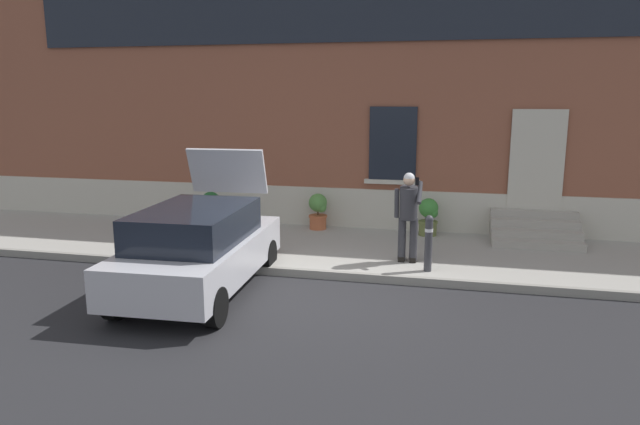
{
  "coord_description": "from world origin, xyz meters",
  "views": [
    {
      "loc": [
        1.98,
        -9.06,
        3.34
      ],
      "look_at": [
        -0.48,
        1.6,
        1.1
      ],
      "focal_mm": 32.63,
      "sensor_mm": 36.0,
      "label": 1
    }
  ],
  "objects": [
    {
      "name": "curb_edge",
      "position": [
        0.0,
        0.94,
        0.07
      ],
      "size": [
        24.0,
        0.12,
        0.15
      ],
      "primitive_type": "cube",
      "color": "gray",
      "rests_on": "ground"
    },
    {
      "name": "planter_cream",
      "position": [
        -3.72,
        3.88,
        0.61
      ],
      "size": [
        0.44,
        0.44,
        0.86
      ],
      "color": "beige",
      "rests_on": "sidewalk"
    },
    {
      "name": "sidewalk",
      "position": [
        0.0,
        2.8,
        0.07
      ],
      "size": [
        24.0,
        3.6,
        0.15
      ],
      "primitive_type": "cube",
      "color": "#99968E",
      "rests_on": "ground"
    },
    {
      "name": "hatchback_car_silver",
      "position": [
        -2.14,
        -0.26,
        0.8
      ],
      "size": [
        1.92,
        4.13,
        2.34
      ],
      "color": "#B7B7BF",
      "rests_on": "ground"
    },
    {
      "name": "entrance_stoop",
      "position": [
        3.78,
        4.12,
        0.39
      ],
      "size": [
        1.86,
        1.28,
        0.64
      ],
      "color": "#9E998E",
      "rests_on": "sidewalk"
    },
    {
      "name": "planter_olive",
      "position": [
        1.49,
        4.13,
        0.61
      ],
      "size": [
        0.44,
        0.44,
        0.86
      ],
      "color": "#606B38",
      "rests_on": "sidewalk"
    },
    {
      "name": "ground_plane",
      "position": [
        0.0,
        0.0,
        0.0
      ],
      "size": [
        80.0,
        80.0,
        0.0
      ],
      "primitive_type": "plane",
      "color": "#232326"
    },
    {
      "name": "bollard_near_person",
      "position": [
        1.61,
        1.35,
        0.71
      ],
      "size": [
        0.15,
        0.15,
        1.04
      ],
      "color": "#333338",
      "rests_on": "sidewalk"
    },
    {
      "name": "building_facade",
      "position": [
        0.01,
        5.29,
        3.73
      ],
      "size": [
        24.0,
        1.52,
        7.5
      ],
      "color": "brown",
      "rests_on": "ground"
    },
    {
      "name": "person_on_phone",
      "position": [
        1.19,
        1.84,
        1.15
      ],
      "size": [
        0.51,
        0.49,
        1.75
      ],
      "rotation": [
        0.0,
        0.0,
        0.24
      ],
      "color": "#2D2D33",
      "rests_on": "sidewalk"
    },
    {
      "name": "planter_terracotta",
      "position": [
        -1.12,
        4.2,
        0.61
      ],
      "size": [
        0.44,
        0.44,
        0.86
      ],
      "color": "#B25B38",
      "rests_on": "sidewalk"
    }
  ]
}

